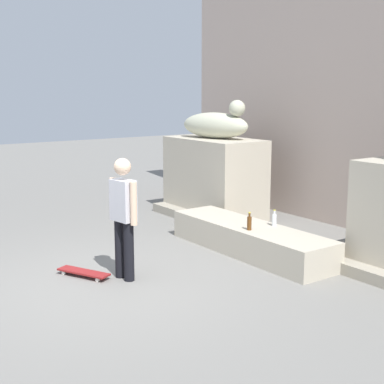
% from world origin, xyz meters
% --- Properties ---
extents(ground_plane, '(40.00, 40.00, 0.00)m').
position_xyz_m(ground_plane, '(0.00, 0.00, 0.00)').
color(ground_plane, slate).
extents(facade_wall, '(9.42, 0.60, 5.85)m').
position_xyz_m(facade_wall, '(0.00, 5.22, 2.92)').
color(facade_wall, '#AE9B90').
rests_on(facade_wall, ground_plane).
extents(pedestal_left, '(2.11, 1.15, 1.59)m').
position_xyz_m(pedestal_left, '(-2.45, 3.59, 0.79)').
color(pedestal_left, '#B7AD99').
rests_on(pedestal_left, ground_plane).
extents(statue_reclining_left, '(1.69, 0.91, 0.78)m').
position_xyz_m(statue_reclining_left, '(-2.41, 3.59, 1.87)').
color(statue_reclining_left, beige).
rests_on(statue_reclining_left, pedestal_left).
extents(ledge_block, '(3.10, 0.81, 0.45)m').
position_xyz_m(ledge_block, '(0.00, 2.41, 0.23)').
color(ledge_block, '#B7AD99').
rests_on(ledge_block, ground_plane).
extents(skater, '(0.53, 0.25, 1.67)m').
position_xyz_m(skater, '(-0.06, 0.19, 0.92)').
color(skater, black).
rests_on(skater, ground_plane).
extents(skateboard, '(0.81, 0.53, 0.08)m').
position_xyz_m(skateboard, '(-0.46, -0.24, 0.06)').
color(skateboard, maroon).
rests_on(skateboard, ground_plane).
extents(bottle_brown, '(0.07, 0.07, 0.28)m').
position_xyz_m(bottle_brown, '(0.23, 2.20, 0.56)').
color(bottle_brown, '#593314').
rests_on(bottle_brown, ledge_block).
extents(bottle_clear, '(0.07, 0.07, 0.26)m').
position_xyz_m(bottle_clear, '(0.26, 2.69, 0.55)').
color(bottle_clear, silver).
rests_on(bottle_clear, ledge_block).
extents(stair_step, '(7.01, 0.50, 0.17)m').
position_xyz_m(stair_step, '(0.00, 2.99, 0.08)').
color(stair_step, gray).
rests_on(stair_step, ground_plane).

